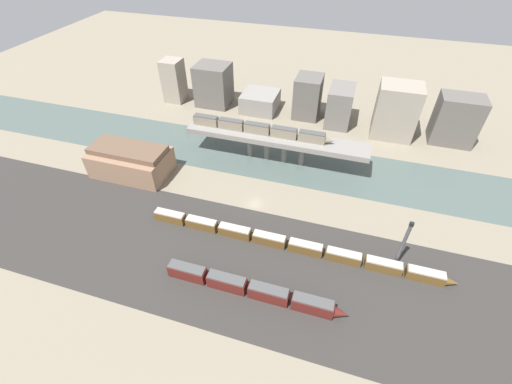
{
  "coord_description": "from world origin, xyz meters",
  "views": [
    {
      "loc": [
        24.44,
        -78.96,
        77.35
      ],
      "look_at": [
        0.0,
        1.19,
        4.25
      ],
      "focal_mm": 24.0,
      "sensor_mm": 36.0,
      "label": 1
    }
  ],
  "objects_px": {
    "train_yard_mid": "(291,244)",
    "signal_tower": "(402,245)",
    "train_on_bridge": "(260,129)",
    "train_yard_near": "(252,289)",
    "warehouse_building": "(131,161)"
  },
  "relations": [
    {
      "from": "train_yard_near",
      "to": "train_yard_mid",
      "type": "height_order",
      "value": "train_yard_near"
    },
    {
      "from": "train_on_bridge",
      "to": "train_yard_mid",
      "type": "distance_m",
      "value": 47.87
    },
    {
      "from": "train_yard_mid",
      "to": "warehouse_building",
      "type": "distance_m",
      "value": 65.92
    },
    {
      "from": "train_yard_near",
      "to": "train_on_bridge",
      "type": "bearing_deg",
      "value": 104.58
    },
    {
      "from": "train_on_bridge",
      "to": "signal_tower",
      "type": "height_order",
      "value": "signal_tower"
    },
    {
      "from": "train_yard_near",
      "to": "warehouse_building",
      "type": "height_order",
      "value": "warehouse_building"
    },
    {
      "from": "train_yard_near",
      "to": "signal_tower",
      "type": "xyz_separation_m",
      "value": [
        34.93,
        19.95,
        6.3
      ]
    },
    {
      "from": "train_yard_mid",
      "to": "signal_tower",
      "type": "relative_size",
      "value": 5.17
    },
    {
      "from": "warehouse_building",
      "to": "train_yard_near",
      "type": "bearing_deg",
      "value": -32.21
    },
    {
      "from": "train_yard_mid",
      "to": "signal_tower",
      "type": "bearing_deg",
      "value": 4.98
    },
    {
      "from": "train_on_bridge",
      "to": "train_yard_near",
      "type": "height_order",
      "value": "train_on_bridge"
    },
    {
      "from": "train_yard_near",
      "to": "train_yard_mid",
      "type": "relative_size",
      "value": 0.54
    },
    {
      "from": "train_yard_mid",
      "to": "train_yard_near",
      "type": "bearing_deg",
      "value": -109.93
    },
    {
      "from": "train_yard_near",
      "to": "train_yard_mid",
      "type": "xyz_separation_m",
      "value": [
        6.33,
        17.45,
        -0.36
      ]
    },
    {
      "from": "train_yard_mid",
      "to": "warehouse_building",
      "type": "xyz_separation_m",
      "value": [
        -63.21,
        18.38,
        3.49
      ]
    }
  ]
}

